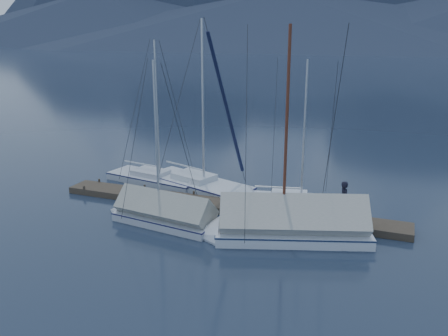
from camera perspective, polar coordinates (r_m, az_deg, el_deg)
The scene contains 9 objects.
ground at distance 22.41m, azimuth -1.86°, elevation -6.74°, with size 1000.00×1000.00×0.00m, color black.
dock at distance 24.09m, azimuth 0.00°, elevation -4.78°, with size 18.00×1.50×0.54m.
mooring_posts at distance 24.18m, azimuth -1.11°, elevation -4.10°, with size 15.12×1.52×0.35m.
sailboat_open_left at distance 28.12m, azimuth -6.94°, elevation -1.71°, with size 7.11×3.23×9.10m.
sailboat_open_mid at distance 26.65m, azimuth -1.56°, elevation -2.55°, with size 8.08×4.61×10.30m.
sailboat_open_right at distance 25.01m, azimuth 10.23°, elevation -4.17°, with size 6.40×3.10×8.16m.
sailboat_covered_near at distance 20.89m, azimuth 6.65°, elevation -7.12°, with size 8.03×4.60×9.99m.
sailboat_covered_far at distance 22.67m, azimuth -8.01°, elevation -5.52°, with size 6.08×2.68×8.28m.
person at distance 22.57m, azimuth 14.27°, elevation -3.74°, with size 0.65×0.43×1.78m, color black.
Camera 1 is at (8.11, -19.01, 8.68)m, focal length 38.00 mm.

